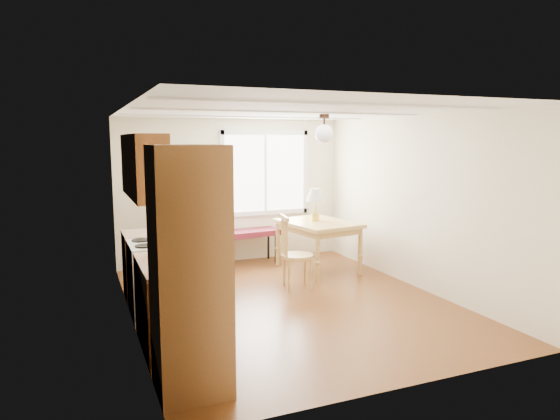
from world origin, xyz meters
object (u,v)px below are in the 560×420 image
chair (291,247)px  refrigerator (202,221)px  bench (244,234)px  dining_table (318,228)px

chair → refrigerator: bearing=130.2°
bench → dining_table: dining_table is taller
dining_table → chair: (-0.83, -0.79, -0.10)m
refrigerator → bench: refrigerator is taller
dining_table → chair: size_ratio=1.35×
dining_table → bench: bearing=129.5°
refrigerator → chair: size_ratio=1.54×
bench → chair: size_ratio=1.22×
refrigerator → dining_table: bearing=-20.7°
chair → bench: bearing=105.5°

